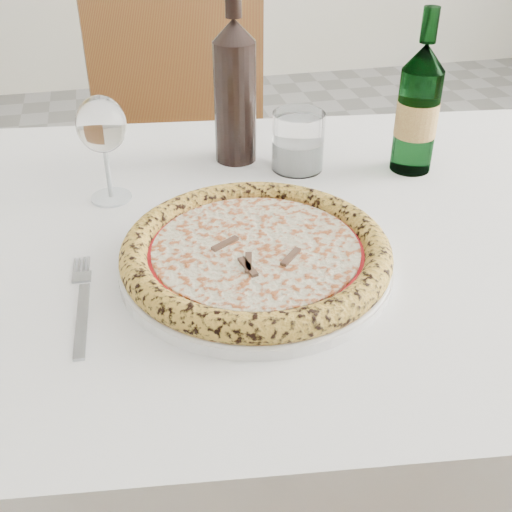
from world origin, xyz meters
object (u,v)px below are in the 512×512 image
(wine_bottle, at_px, (235,90))
(wine_glass, at_px, (102,127))
(plate, at_px, (256,264))
(tumbler, at_px, (298,145))
(dining_table, at_px, (240,284))
(beer_bottle, at_px, (418,109))
(chair_far, at_px, (192,148))
(pizza, at_px, (256,252))

(wine_bottle, bearing_deg, wine_glass, -155.31)
(plate, height_order, tumbler, tumbler)
(dining_table, height_order, beer_bottle, beer_bottle)
(wine_bottle, bearing_deg, tumbler, -32.61)
(chair_far, bearing_deg, pizza, -92.37)
(dining_table, relative_size, wine_bottle, 5.34)
(chair_far, height_order, beer_bottle, beer_bottle)
(pizza, height_order, beer_bottle, beer_bottle)
(chair_far, xyz_separation_m, beer_bottle, (0.27, -0.67, 0.32))
(plate, distance_m, wine_glass, 0.31)
(chair_far, distance_m, wine_glass, 0.77)
(tumbler, distance_m, beer_bottle, 0.19)
(plate, distance_m, pizza, 0.02)
(dining_table, height_order, chair_far, chair_far)
(dining_table, bearing_deg, plate, -90.00)
(chair_far, xyz_separation_m, wine_bottle, (0.00, -0.57, 0.34))
(chair_far, bearing_deg, plate, -92.37)
(chair_far, distance_m, tumbler, 0.69)
(tumbler, bearing_deg, beer_bottle, -13.81)
(pizza, distance_m, beer_bottle, 0.39)
(beer_bottle, height_order, wine_bottle, wine_bottle)
(pizza, distance_m, wine_bottle, 0.34)
(tumbler, height_order, wine_bottle, wine_bottle)
(chair_far, relative_size, plate, 2.75)
(chair_far, xyz_separation_m, plate, (-0.04, -0.90, 0.23))
(pizza, height_order, wine_bottle, wine_bottle)
(chair_far, height_order, tumbler, chair_far)
(chair_far, relative_size, wine_bottle, 3.35)
(plate, relative_size, beer_bottle, 1.34)
(tumbler, bearing_deg, pizza, -115.98)
(dining_table, xyz_separation_m, beer_bottle, (0.31, 0.13, 0.19))
(pizza, relative_size, wine_bottle, 1.20)
(wine_glass, xyz_separation_m, wine_bottle, (0.21, 0.10, 0.01))
(wine_glass, distance_m, tumbler, 0.31)
(wine_glass, bearing_deg, chair_far, 72.80)
(wine_bottle, bearing_deg, dining_table, -100.43)
(pizza, xyz_separation_m, wine_glass, (-0.17, 0.23, 0.09))
(chair_far, height_order, pizza, chair_far)
(dining_table, distance_m, tumbler, 0.25)
(dining_table, distance_m, chair_far, 0.81)
(plate, bearing_deg, pizza, 160.64)
(plate, xyz_separation_m, tumbler, (0.13, 0.27, 0.03))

